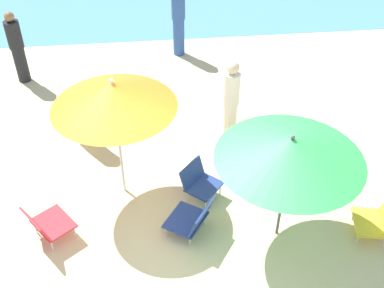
% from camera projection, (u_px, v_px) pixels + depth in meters
% --- Properties ---
extents(ground_plane, '(40.00, 40.00, 0.00)m').
position_uv_depth(ground_plane, '(186.00, 261.00, 6.46)').
color(ground_plane, beige).
extents(umbrella_green, '(1.89, 1.89, 1.78)m').
position_uv_depth(umbrella_green, '(291.00, 149.00, 5.86)').
color(umbrella_green, '#4C4C51').
rests_on(umbrella_green, ground_plane).
extents(umbrella_orange, '(1.73, 1.73, 2.03)m').
position_uv_depth(umbrella_orange, '(113.00, 95.00, 6.39)').
color(umbrella_orange, silver).
rests_on(umbrella_orange, ground_plane).
extents(beach_chair_a, '(0.66, 0.66, 0.63)m').
position_uv_depth(beach_chair_a, '(380.00, 219.00, 6.65)').
color(beach_chair_a, gold).
rests_on(beach_chair_a, ground_plane).
extents(beach_chair_b, '(0.76, 0.76, 0.58)m').
position_uv_depth(beach_chair_b, '(46.00, 224.00, 6.55)').
color(beach_chair_b, red).
rests_on(beach_chair_b, ground_plane).
extents(beach_chair_c, '(0.56, 0.57, 0.59)m').
position_uv_depth(beach_chair_c, '(249.00, 157.00, 7.68)').
color(beach_chair_c, gold).
rests_on(beach_chair_c, ground_plane).
extents(beach_chair_d, '(0.77, 0.77, 0.59)m').
position_uv_depth(beach_chair_d, '(192.00, 219.00, 6.66)').
color(beach_chair_d, navy).
rests_on(beach_chair_d, ground_plane).
extents(beach_chair_e, '(0.70, 0.70, 0.58)m').
position_uv_depth(beach_chair_e, '(199.00, 181.00, 7.21)').
color(beach_chair_e, navy).
rests_on(beach_chair_e, ground_plane).
extents(person_a, '(0.49, 0.54, 0.94)m').
position_uv_depth(person_a, '(88.00, 125.00, 8.06)').
color(person_a, silver).
rests_on(person_a, ground_plane).
extents(person_b, '(0.30, 0.30, 1.64)m').
position_uv_depth(person_b, '(178.00, 19.00, 10.41)').
color(person_b, '#2D519E').
rests_on(person_b, ground_plane).
extents(person_c, '(0.30, 0.30, 1.51)m').
position_uv_depth(person_c, '(17.00, 47.00, 9.57)').
color(person_c, black).
rests_on(person_c, ground_plane).
extents(person_d, '(0.27, 0.27, 1.69)m').
position_uv_depth(person_d, '(230.00, 106.00, 7.78)').
color(person_d, silver).
rests_on(person_d, ground_plane).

